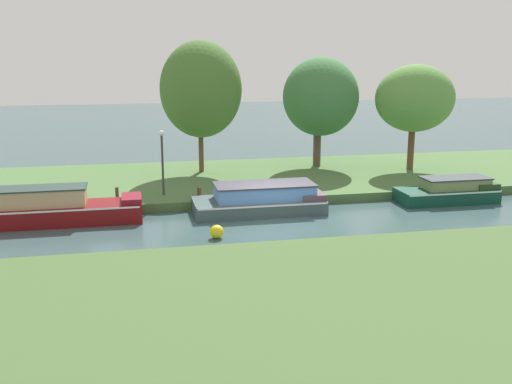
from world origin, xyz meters
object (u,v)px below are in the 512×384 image
(forest_cruiser, at_px, (450,191))
(willow_tree_centre, at_px, (321,97))
(maroon_narrowboat, at_px, (31,209))
(willow_tree_right, at_px, (415,99))
(lamp_post, at_px, (162,155))
(mooring_post_far, at_px, (117,195))
(channel_buoy, at_px, (217,232))
(willow_tree_left, at_px, (201,89))
(slate_barge, at_px, (262,200))
(mooring_post_near, at_px, (199,193))

(forest_cruiser, relative_size, willow_tree_centre, 0.75)
(maroon_narrowboat, xyz_separation_m, willow_tree_right, (19.12, 5.68, 3.64))
(forest_cruiser, distance_m, willow_tree_right, 6.89)
(willow_tree_centre, distance_m, lamp_post, 10.52)
(mooring_post_far, distance_m, channel_buoy, 6.00)
(willow_tree_left, height_order, willow_tree_right, willow_tree_left)
(maroon_narrowboat, relative_size, lamp_post, 2.86)
(mooring_post_far, bearing_deg, willow_tree_right, 15.07)
(forest_cruiser, xyz_separation_m, channel_buoy, (-11.30, -3.30, -0.25))
(willow_tree_left, bearing_deg, channel_buoy, -93.84)
(slate_barge, height_order, mooring_post_near, slate_barge)
(maroon_narrowboat, xyz_separation_m, willow_tree_left, (7.68, 6.93, 4.19))
(slate_barge, bearing_deg, lamp_post, 150.10)
(willow_tree_centre, distance_m, willow_tree_right, 5.08)
(willow_tree_right, bearing_deg, willow_tree_left, 173.80)
(mooring_post_near, relative_size, channel_buoy, 1.00)
(mooring_post_near, xyz_separation_m, channel_buoy, (0.11, -4.73, -0.40))
(maroon_narrowboat, distance_m, mooring_post_near, 7.03)
(willow_tree_left, xyz_separation_m, mooring_post_near, (-0.80, -5.50, -4.20))
(willow_tree_right, distance_m, mooring_post_far, 16.74)
(slate_barge, distance_m, willow_tree_right, 11.84)
(lamp_post, relative_size, mooring_post_far, 4.47)
(lamp_post, xyz_separation_m, channel_buoy, (1.63, -5.65, -2.00))
(willow_tree_centre, xyz_separation_m, willow_tree_right, (4.78, -1.72, -0.03))
(willow_tree_right, height_order, mooring_post_far, willow_tree_right)
(willow_tree_right, bearing_deg, mooring_post_far, -164.93)
(lamp_post, bearing_deg, mooring_post_far, -155.75)
(mooring_post_far, relative_size, channel_buoy, 1.28)
(maroon_narrowboat, relative_size, willow_tree_centre, 1.39)
(lamp_post, distance_m, mooring_post_near, 2.39)
(maroon_narrowboat, relative_size, mooring_post_near, 16.51)
(lamp_post, xyz_separation_m, mooring_post_far, (-2.03, -0.91, -1.52))
(mooring_post_far, bearing_deg, mooring_post_near, 0.00)
(maroon_narrowboat, height_order, willow_tree_left, willow_tree_left)
(maroon_narrowboat, xyz_separation_m, forest_cruiser, (18.29, -0.00, -0.16))
(willow_tree_left, height_order, lamp_post, willow_tree_left)
(forest_cruiser, bearing_deg, willow_tree_centre, 118.03)
(willow_tree_centre, bearing_deg, willow_tree_right, -19.86)
(forest_cruiser, bearing_deg, maroon_narrowboat, 180.00)
(lamp_post, bearing_deg, willow_tree_centre, 29.39)
(forest_cruiser, bearing_deg, lamp_post, 169.72)
(willow_tree_centre, relative_size, mooring_post_far, 9.24)
(maroon_narrowboat, distance_m, willow_tree_left, 11.16)
(willow_tree_left, bearing_deg, willow_tree_centre, 4.12)
(willow_tree_left, bearing_deg, willow_tree_right, -6.20)
(maroon_narrowboat, height_order, mooring_post_near, maroon_narrowboat)
(willow_tree_left, xyz_separation_m, willow_tree_centre, (6.67, 0.48, -0.53))
(maroon_narrowboat, bearing_deg, mooring_post_near, 11.75)
(willow_tree_centre, bearing_deg, lamp_post, -150.61)
(forest_cruiser, relative_size, channel_buoy, 8.91)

